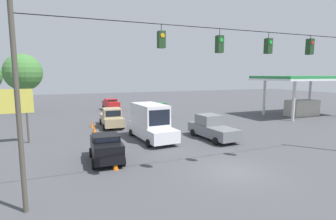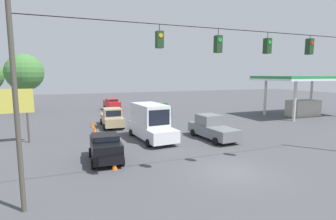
{
  "view_description": "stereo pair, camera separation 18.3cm",
  "coord_description": "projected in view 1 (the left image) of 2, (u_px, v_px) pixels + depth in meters",
  "views": [
    {
      "loc": [
        9.22,
        12.38,
        5.74
      ],
      "look_at": [
        0.35,
        -9.64,
        2.5
      ],
      "focal_mm": 28.0,
      "sensor_mm": 36.0,
      "label": 1
    },
    {
      "loc": [
        9.05,
        12.45,
        5.74
      ],
      "look_at": [
        0.35,
        -9.64,
        2.5
      ],
      "focal_mm": 28.0,
      "sensor_mm": 36.0,
      "label": 2
    }
  ],
  "objects": [
    {
      "name": "traffic_cone_third",
      "position": [
        102.0,
        142.0,
        21.05
      ],
      "size": [
        0.34,
        0.34,
        0.75
      ],
      "primitive_type": "cone",
      "color": "orange",
      "rests_on": "ground_plane"
    },
    {
      "name": "tree_horizon_right",
      "position": [
        23.0,
        72.0,
        38.55
      ],
      "size": [
        5.41,
        5.41,
        8.75
      ],
      "color": "brown",
      "rests_on": "ground_plane"
    },
    {
      "name": "overhead_signal_span",
      "position": [
        245.0,
        78.0,
        14.34
      ],
      "size": [
        22.02,
        0.38,
        8.7
      ],
      "color": "#4C473D",
      "rests_on": "ground_plane"
    },
    {
      "name": "sedan_green_oncoming_deep",
      "position": [
        159.0,
        109.0,
        36.22
      ],
      "size": [
        2.15,
        4.29,
        1.85
      ],
      "color": "#236038",
      "rests_on": "ground_plane"
    },
    {
      "name": "traffic_cone_second",
      "position": [
        106.0,
        152.0,
        18.31
      ],
      "size": [
        0.34,
        0.34,
        0.75
      ],
      "primitive_type": "cone",
      "color": "orange",
      "rests_on": "ground_plane"
    },
    {
      "name": "traffic_cone_fourth",
      "position": [
        98.0,
        135.0,
        23.54
      ],
      "size": [
        0.34,
        0.34,
        0.75
      ],
      "primitive_type": "cone",
      "color": "orange",
      "rests_on": "ground_plane"
    },
    {
      "name": "pickup_truck_tan_withflow_far",
      "position": [
        111.0,
        118.0,
        28.8
      ],
      "size": [
        2.34,
        5.47,
        2.12
      ],
      "color": "tan",
      "rests_on": "ground_plane"
    },
    {
      "name": "ground_plane",
      "position": [
        234.0,
        172.0,
        15.57
      ],
      "size": [
        140.0,
        140.0,
        0.0
      ],
      "primitive_type": "plane",
      "color": "#47474C"
    },
    {
      "name": "pickup_truck_grey_crossing_near",
      "position": [
        212.0,
        128.0,
        23.44
      ],
      "size": [
        2.5,
        5.55,
        2.12
      ],
      "color": "slate",
      "rests_on": "ground_plane"
    },
    {
      "name": "roadside_billboard",
      "position": [
        8.0,
        105.0,
        21.2
      ],
      "size": [
        3.7,
        0.16,
        4.56
      ],
      "color": "#4C473D",
      "rests_on": "ground_plane"
    },
    {
      "name": "sedan_black_parked_shoulder",
      "position": [
        106.0,
        147.0,
        17.31
      ],
      "size": [
        2.15,
        3.94,
        1.82
      ],
      "color": "black",
      "rests_on": "ground_plane"
    },
    {
      "name": "gas_station",
      "position": [
        303.0,
        87.0,
        36.05
      ],
      "size": [
        12.75,
        7.4,
        5.53
      ],
      "color": "#288442",
      "rests_on": "ground_plane"
    },
    {
      "name": "traffic_cone_nearest",
      "position": [
        115.0,
        164.0,
        15.84
      ],
      "size": [
        0.34,
        0.34,
        0.75
      ],
      "primitive_type": "cone",
      "color": "orange",
      "rests_on": "ground_plane"
    },
    {
      "name": "sedan_red_withflow_deep",
      "position": [
        111.0,
        104.0,
        41.96
      ],
      "size": [
        2.31,
        4.55,
        1.85
      ],
      "color": "red",
      "rests_on": "ground_plane"
    },
    {
      "name": "traffic_cone_farthest",
      "position": [
        92.0,
        124.0,
        28.41
      ],
      "size": [
        0.34,
        0.34,
        0.75
      ],
      "primitive_type": "cone",
      "color": "orange",
      "rests_on": "ground_plane"
    },
    {
      "name": "box_truck_white_withflow_mid",
      "position": [
        151.0,
        122.0,
        23.11
      ],
      "size": [
        2.94,
        6.61,
        3.15
      ],
      "color": "silver",
      "rests_on": "ground_plane"
    },
    {
      "name": "traffic_cone_fifth",
      "position": [
        94.0,
        129.0,
        25.84
      ],
      "size": [
        0.34,
        0.34,
        0.75
      ],
      "primitive_type": "cone",
      "color": "orange",
      "rests_on": "ground_plane"
    }
  ]
}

